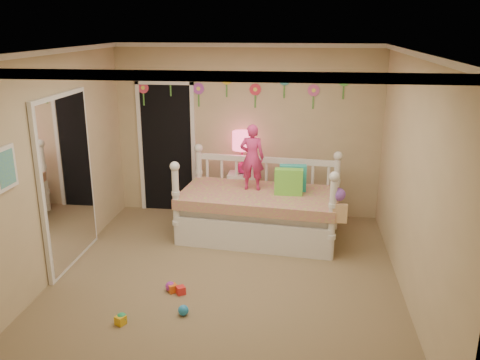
# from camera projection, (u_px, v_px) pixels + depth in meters

# --- Properties ---
(floor) EXTENTS (4.00, 4.50, 0.01)m
(floor) POSITION_uv_depth(u_px,v_px,m) (225.00, 281.00, 5.88)
(floor) COLOR #7F684C
(floor) RESTS_ON ground
(ceiling) EXTENTS (4.00, 4.50, 0.01)m
(ceiling) POSITION_uv_depth(u_px,v_px,m) (223.00, 51.00, 5.11)
(ceiling) COLOR white
(ceiling) RESTS_ON floor
(back_wall) EXTENTS (4.00, 0.01, 2.60)m
(back_wall) POSITION_uv_depth(u_px,v_px,m) (247.00, 132.00, 7.63)
(back_wall) COLOR tan
(back_wall) RESTS_ON floor
(left_wall) EXTENTS (0.01, 4.50, 2.60)m
(left_wall) POSITION_uv_depth(u_px,v_px,m) (50.00, 168.00, 5.73)
(left_wall) COLOR tan
(left_wall) RESTS_ON floor
(right_wall) EXTENTS (0.01, 4.50, 2.60)m
(right_wall) POSITION_uv_depth(u_px,v_px,m) (414.00, 181.00, 5.26)
(right_wall) COLOR tan
(right_wall) RESTS_ON floor
(crown_molding) EXTENTS (4.00, 4.50, 0.06)m
(crown_molding) POSITION_uv_depth(u_px,v_px,m) (223.00, 54.00, 5.12)
(crown_molding) COLOR white
(crown_molding) RESTS_ON ceiling
(daybed) EXTENTS (2.27, 1.38, 1.17)m
(daybed) POSITION_uv_depth(u_px,v_px,m) (259.00, 197.00, 6.95)
(daybed) COLOR white
(daybed) RESTS_ON floor
(pillow_turquoise) EXTENTS (0.37, 0.15, 0.36)m
(pillow_turquoise) POSITION_uv_depth(u_px,v_px,m) (293.00, 178.00, 6.94)
(pillow_turquoise) COLOR #28C99F
(pillow_turquoise) RESTS_ON daybed
(pillow_lime) EXTENTS (0.38, 0.14, 0.36)m
(pillow_lime) POSITION_uv_depth(u_px,v_px,m) (289.00, 182.00, 6.78)
(pillow_lime) COLOR #74DB42
(pillow_lime) RESTS_ON daybed
(child) EXTENTS (0.34, 0.23, 0.92)m
(child) POSITION_uv_depth(u_px,v_px,m) (252.00, 157.00, 6.92)
(child) COLOR #D93179
(child) RESTS_ON daybed
(nightstand) EXTENTS (0.42, 0.32, 0.70)m
(nightstand) POSITION_uv_depth(u_px,v_px,m) (242.00, 195.00, 7.74)
(nightstand) COLOR white
(nightstand) RESTS_ON floor
(table_lamp) EXTENTS (0.29, 0.29, 0.64)m
(table_lamp) POSITION_uv_depth(u_px,v_px,m) (242.00, 146.00, 7.51)
(table_lamp) COLOR #D01B6F
(table_lamp) RESTS_ON nightstand
(closet_doorway) EXTENTS (0.90, 0.04, 2.07)m
(closet_doorway) POSITION_uv_depth(u_px,v_px,m) (167.00, 147.00, 7.84)
(closet_doorway) COLOR black
(closet_doorway) RESTS_ON back_wall
(flower_decals) EXTENTS (3.40, 0.02, 0.50)m
(flower_decals) POSITION_uv_depth(u_px,v_px,m) (241.00, 89.00, 7.44)
(flower_decals) COLOR #B2668C
(flower_decals) RESTS_ON back_wall
(mirror_closet) EXTENTS (0.07, 1.30, 2.10)m
(mirror_closet) POSITION_uv_depth(u_px,v_px,m) (68.00, 181.00, 6.09)
(mirror_closet) COLOR white
(mirror_closet) RESTS_ON left_wall
(wall_picture) EXTENTS (0.05, 0.34, 0.42)m
(wall_picture) POSITION_uv_depth(u_px,v_px,m) (5.00, 168.00, 4.80)
(wall_picture) COLOR white
(wall_picture) RESTS_ON left_wall
(hanging_bag) EXTENTS (0.20, 0.16, 0.36)m
(hanging_bag) POSITION_uv_depth(u_px,v_px,m) (338.00, 207.00, 6.21)
(hanging_bag) COLOR beige
(hanging_bag) RESTS_ON daybed
(toy_scatter) EXTENTS (1.14, 1.48, 0.11)m
(toy_scatter) POSITION_uv_depth(u_px,v_px,m) (171.00, 294.00, 5.49)
(toy_scatter) COLOR #996666
(toy_scatter) RESTS_ON floor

